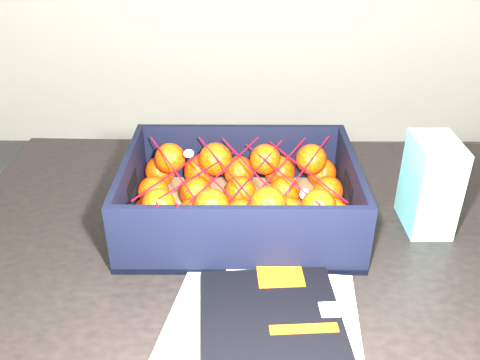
{
  "coord_description": "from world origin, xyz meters",
  "views": [
    {
      "loc": [
        0.16,
        -1.02,
        1.33
      ],
      "look_at": [
        0.16,
        -0.2,
        0.86
      ],
      "focal_mm": 38.85,
      "sensor_mm": 36.0,
      "label": 1
    }
  ],
  "objects_px": {
    "produce_crate": "(240,203)",
    "table": "(261,272)",
    "retail_carton": "(430,184)",
    "magazine_stack": "(265,336)"
  },
  "relations": [
    {
      "from": "produce_crate",
      "to": "retail_carton",
      "type": "height_order",
      "value": "retail_carton"
    },
    {
      "from": "table",
      "to": "magazine_stack",
      "type": "xyz_separation_m",
      "value": [
        -0.01,
        -0.27,
        0.11
      ]
    },
    {
      "from": "table",
      "to": "magazine_stack",
      "type": "relative_size",
      "value": 3.73
    },
    {
      "from": "produce_crate",
      "to": "table",
      "type": "bearing_deg",
      "value": -41.29
    },
    {
      "from": "table",
      "to": "retail_carton",
      "type": "height_order",
      "value": "retail_carton"
    },
    {
      "from": "table",
      "to": "retail_carton",
      "type": "relative_size",
      "value": 6.87
    },
    {
      "from": "table",
      "to": "produce_crate",
      "type": "relative_size",
      "value": 2.8
    },
    {
      "from": "magazine_stack",
      "to": "retail_carton",
      "type": "xyz_separation_m",
      "value": [
        0.32,
        0.3,
        0.08
      ]
    },
    {
      "from": "produce_crate",
      "to": "retail_carton",
      "type": "relative_size",
      "value": 2.45
    },
    {
      "from": "table",
      "to": "retail_carton",
      "type": "distance_m",
      "value": 0.37
    }
  ]
}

